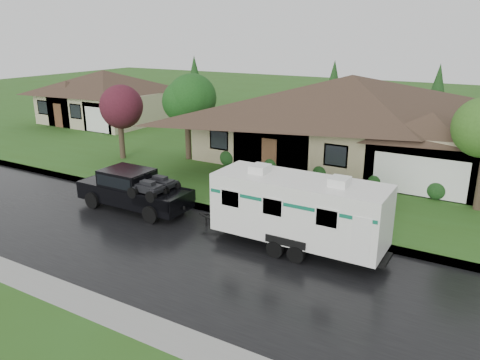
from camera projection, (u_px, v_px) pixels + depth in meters
The scene contains 11 objects.
ground at pixel (201, 231), 20.57m from camera, with size 140.00×140.00×0.00m, color #2D561B.
road at pixel (172, 248), 18.93m from camera, with size 140.00×8.00×0.01m, color black.
curb at pixel (228, 213), 22.39m from camera, with size 140.00×0.50×0.15m, color gray.
lawn at pixel (323, 155), 32.87m from camera, with size 140.00×26.00×0.15m, color #2D561B.
house_main at pixel (354, 110), 29.73m from camera, with size 19.44×10.80×6.90m.
house_far at pixel (105, 92), 43.18m from camera, with size 10.80×8.64×5.80m.
tree_left_green at pixel (187, 102), 30.42m from camera, with size 3.35×3.35×5.54m.
tree_red at pixel (119, 108), 30.69m from camera, with size 2.97×2.97×4.91m.
shrub_row at pixel (321, 171), 27.04m from camera, with size 13.60×1.00×1.00m.
pickup_truck at pixel (132, 188), 22.84m from camera, with size 5.87×2.23×1.96m.
travel_trailer at pixel (299, 208), 18.39m from camera, with size 7.24×2.54×3.25m.
Camera 1 is at (11.06, -15.43, 8.40)m, focal length 35.00 mm.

